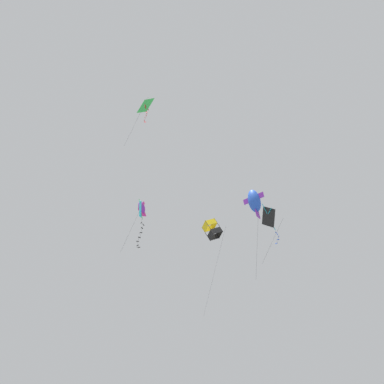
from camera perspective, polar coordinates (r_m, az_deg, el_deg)
The scene contains 6 objects.
kite_box_near_left at distance 39.87m, azimuth 2.78°, elevation -5.14°, with size 2.66×2.25×10.30m.
kite_diamond_far_centre at distance 32.78m, azimuth 10.37°, elevation -3.38°, with size 2.26×1.43×5.46m.
kite_fish_near_right at distance 35.21m, azimuth 8.47°, elevation -1.22°, with size 1.85×1.57×8.53m.
kite_fish_highest at distance 39.28m, azimuth -6.86°, elevation -2.11°, with size 2.34×1.42×5.75m.
kite_diamond_low_drifter at distance 29.04m, azimuth -7.05°, elevation -2.41°, with size 1.27×0.95×4.21m.
kite_delta_upper_right at distance 43.86m, azimuth -6.31°, elevation 11.51°, with size 2.21×1.56×7.41m.
Camera 1 is at (17.58, -18.30, 9.04)m, focal length 39.21 mm.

